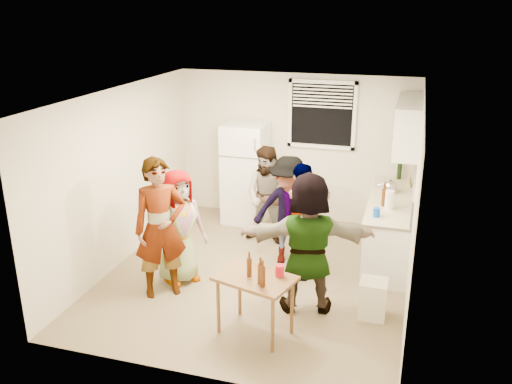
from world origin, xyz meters
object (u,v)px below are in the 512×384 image
(guest_stripe, at_px, (164,292))
(serving_table, at_px, (255,332))
(beer_bottle_counter, at_px, (383,206))
(guest_black, at_px, (300,275))
(kettle, at_px, (390,192))
(guest_grey, at_px, (181,279))
(blue_cup, at_px, (376,217))
(trash_bin, at_px, (373,298))
(guest_back_right, at_px, (287,261))
(guest_orange, at_px, (306,308))
(refrigerator, at_px, (246,173))
(guest_back_left, at_px, (268,242))
(wine_bottle, at_px, (399,179))
(red_cup, at_px, (280,276))
(beer_bottle_table, at_px, (249,276))

(guest_stripe, bearing_deg, serving_table, -57.44)
(beer_bottle_counter, xyz_separation_m, guest_black, (-1.02, -0.66, -0.90))
(kettle, xyz_separation_m, guest_grey, (-2.60, -1.84, -0.90))
(blue_cup, distance_m, guest_black, 1.33)
(trash_bin, height_order, guest_black, trash_bin)
(guest_back_right, xyz_separation_m, guest_orange, (0.52, -1.18, 0.00))
(beer_bottle_counter, xyz_separation_m, guest_back_right, (-1.29, -0.28, -0.90))
(refrigerator, xyz_separation_m, guest_stripe, (-0.27, -2.70, -0.85))
(blue_cup, distance_m, guest_back_left, 2.04)
(refrigerator, relative_size, wine_bottle, 5.84)
(blue_cup, relative_size, red_cup, 0.93)
(beer_bottle_counter, height_order, blue_cup, beer_bottle_counter)
(kettle, distance_m, guest_back_left, 2.03)
(kettle, relative_size, wine_bottle, 0.86)
(refrigerator, distance_m, serving_table, 3.52)
(wine_bottle, distance_m, guest_stripe, 4.14)
(trash_bin, distance_m, red_cup, 1.27)
(beer_bottle_table, distance_m, guest_orange, 1.12)
(refrigerator, bearing_deg, blue_cup, -33.56)
(guest_grey, relative_size, guest_back_right, 0.98)
(guest_back_right, bearing_deg, kettle, 25.07)
(beer_bottle_counter, distance_m, guest_orange, 1.89)
(beer_bottle_counter, xyz_separation_m, red_cup, (-0.97, -2.05, -0.19))
(wine_bottle, height_order, guest_back_right, wine_bottle)
(beer_bottle_table, distance_m, guest_back_left, 2.58)
(red_cup, relative_size, guest_black, 0.08)
(blue_cup, xyz_separation_m, guest_orange, (-0.71, -1.03, -0.90))
(kettle, relative_size, guest_grey, 0.16)
(kettle, height_order, blue_cup, kettle)
(serving_table, xyz_separation_m, guest_back_right, (-0.07, 1.87, 0.00))
(guest_stripe, bearing_deg, beer_bottle_table, -58.35)
(wine_bottle, bearing_deg, beer_bottle_table, -112.58)
(blue_cup, distance_m, guest_stripe, 2.96)
(beer_bottle_counter, bearing_deg, red_cup, -115.28)
(serving_table, xyz_separation_m, guest_stripe, (-1.40, 0.53, 0.00))
(beer_bottle_counter, xyz_separation_m, guest_back_left, (-1.74, 0.29, -0.90))
(trash_bin, distance_m, serving_table, 1.47)
(wine_bottle, relative_size, serving_table, 0.35)
(refrigerator, height_order, guest_back_right, refrigerator)
(blue_cup, distance_m, serving_table, 2.26)
(trash_bin, relative_size, guest_orange, 0.27)
(trash_bin, height_order, guest_stripe, trash_bin)
(wine_bottle, xyz_separation_m, guest_stripe, (-2.77, -2.94, -0.90))
(trash_bin, height_order, guest_back_right, trash_bin)
(beer_bottle_table, distance_m, red_cup, 0.34)
(guest_grey, relative_size, guest_orange, 0.89)
(beer_bottle_table, bearing_deg, guest_back_left, 100.38)
(red_cup, height_order, guest_back_left, red_cup)
(beer_bottle_counter, bearing_deg, guest_back_left, 170.45)
(red_cup, bearing_deg, guest_back_right, 100.25)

